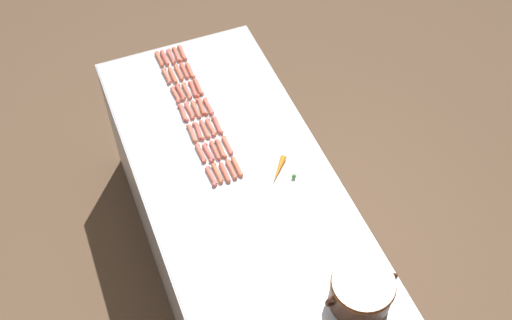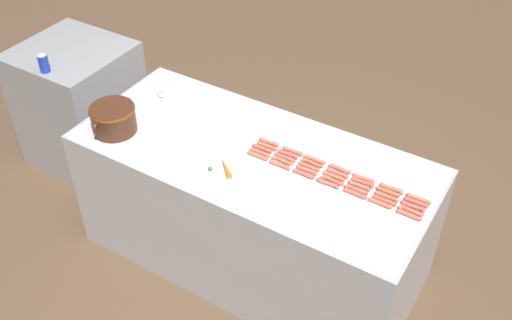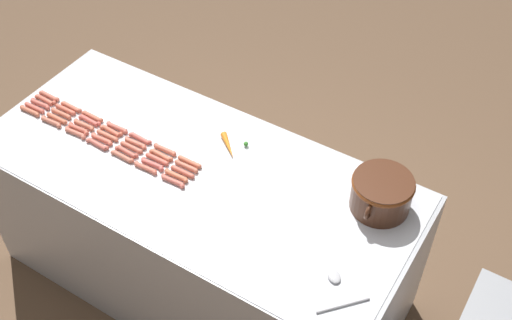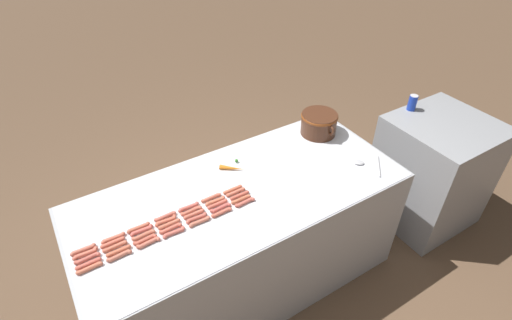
{
  "view_description": "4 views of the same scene",
  "coord_description": "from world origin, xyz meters",
  "px_view_note": "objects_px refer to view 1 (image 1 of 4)",
  "views": [
    {
      "loc": [
        0.6,
        1.76,
        3.36
      ],
      "look_at": [
        -0.11,
        -0.02,
        0.94
      ],
      "focal_mm": 44.16,
      "sensor_mm": 36.0,
      "label": 1
    },
    {
      "loc": [
        -2.24,
        -1.4,
        3.03
      ],
      "look_at": [
        -0.13,
        -0.1,
        0.96
      ],
      "focal_mm": 41.74,
      "sensor_mm": 36.0,
      "label": 2
    },
    {
      "loc": [
        1.59,
        1.32,
        3.06
      ],
      "look_at": [
        -0.14,
        0.25,
        0.97
      ],
      "focal_mm": 45.25,
      "sensor_mm": 36.0,
      "label": 3
    },
    {
      "loc": [
        1.58,
        -0.86,
        2.53
      ],
      "look_at": [
        -0.12,
        0.19,
        0.97
      ],
      "focal_mm": 27.28,
      "sensor_mm": 36.0,
      "label": 4
    }
  ],
  "objects_px": {
    "hot_dog_19": "(215,150)",
    "hot_dog_33": "(201,153)",
    "hot_dog_3": "(208,106)",
    "hot_dog_26": "(208,153)",
    "hot_dog_34": "(211,176)",
    "hot_dog_24": "(190,110)",
    "hot_dog_25": "(198,131)",
    "hot_dog_22": "(173,75)",
    "hot_dog_5": "(227,145)",
    "hot_dog_9": "(193,89)",
    "hot_dog_4": "(217,125)",
    "hot_dog_23": "(181,92)",
    "hot_dog_0": "(182,53)",
    "hot_dog_2": "(198,87)",
    "hot_dog_13": "(231,169)",
    "hot_dog_27": "(217,173)",
    "hot_dog_8": "(184,71)",
    "hot_dog_17": "(196,109)",
    "hot_dog_11": "(211,127)",
    "hot_dog_31": "(183,113)",
    "hot_dog_20": "(225,172)",
    "hot_dog_15": "(179,73)",
    "hot_dog_29": "(167,76)",
    "hot_dog_1": "(190,70)",
    "hot_dog_6": "(237,167)",
    "hot_dog_18": "(205,129)",
    "hot_dog_12": "(221,149)",
    "hot_dog_10": "(202,107)",
    "carrot": "(279,170)",
    "hot_dog_30": "(176,95)",
    "hot_dog_7": "(177,55)",
    "hot_dog_32": "(192,134)",
    "hot_dog_21": "(165,58)",
    "bean_pot": "(362,290)",
    "hot_dog_16": "(187,91)"
  },
  "relations": [
    {
      "from": "hot_dog_4",
      "to": "hot_dog_23",
      "type": "height_order",
      "value": "same"
    },
    {
      "from": "hot_dog_18",
      "to": "hot_dog_33",
      "type": "height_order",
      "value": "same"
    },
    {
      "from": "hot_dog_13",
      "to": "hot_dog_27",
      "type": "xyz_separation_m",
      "value": [
        0.07,
        -0.0,
        0.0
      ]
    },
    {
      "from": "hot_dog_2",
      "to": "carrot",
      "type": "bearing_deg",
      "value": 104.72
    },
    {
      "from": "hot_dog_13",
      "to": "bean_pot",
      "type": "bearing_deg",
      "value": 106.89
    },
    {
      "from": "hot_dog_18",
      "to": "hot_dog_31",
      "type": "bearing_deg",
      "value": -65.45
    },
    {
      "from": "hot_dog_6",
      "to": "hot_dog_26",
      "type": "relative_size",
      "value": 1.0
    },
    {
      "from": "hot_dog_24",
      "to": "hot_dog_25",
      "type": "bearing_deg",
      "value": 88.68
    },
    {
      "from": "hot_dog_7",
      "to": "hot_dog_23",
      "type": "xyz_separation_m",
      "value": [
        0.07,
        0.3,
        0.0
      ]
    },
    {
      "from": "hot_dog_11",
      "to": "hot_dog_25",
      "type": "height_order",
      "value": "same"
    },
    {
      "from": "hot_dog_25",
      "to": "hot_dog_27",
      "type": "distance_m",
      "value": 0.29
    },
    {
      "from": "hot_dog_3",
      "to": "hot_dog_26",
      "type": "relative_size",
      "value": 1.0
    },
    {
      "from": "hot_dog_19",
      "to": "hot_dog_33",
      "type": "xyz_separation_m",
      "value": [
        0.07,
        -0.01,
        0.0
      ]
    },
    {
      "from": "hot_dog_3",
      "to": "hot_dog_22",
      "type": "relative_size",
      "value": 1.0
    },
    {
      "from": "hot_dog_2",
      "to": "hot_dog_3",
      "type": "relative_size",
      "value": 1.0
    },
    {
      "from": "hot_dog_5",
      "to": "hot_dog_33",
      "type": "bearing_deg",
      "value": -1.18
    },
    {
      "from": "hot_dog_8",
      "to": "hot_dog_22",
      "type": "distance_m",
      "value": 0.07
    },
    {
      "from": "hot_dog_3",
      "to": "hot_dog_5",
      "type": "xyz_separation_m",
      "value": [
        -0.0,
        0.29,
        0.0
      ]
    },
    {
      "from": "hot_dog_0",
      "to": "hot_dog_30",
      "type": "height_order",
      "value": "same"
    },
    {
      "from": "hot_dog_10",
      "to": "hot_dog_12",
      "type": "xyz_separation_m",
      "value": [
        0.0,
        0.31,
        0.0
      ]
    },
    {
      "from": "hot_dog_24",
      "to": "hot_dog_16",
      "type": "bearing_deg",
      "value": -102.32
    },
    {
      "from": "hot_dog_22",
      "to": "hot_dog_29",
      "type": "xyz_separation_m",
      "value": [
        0.03,
        -0.01,
        0.0
      ]
    },
    {
      "from": "hot_dog_6",
      "to": "hot_dog_20",
      "type": "xyz_separation_m",
      "value": [
        0.07,
        0.01,
        0.0
      ]
    },
    {
      "from": "hot_dog_9",
      "to": "hot_dog_6",
      "type": "bearing_deg",
      "value": 92.92
    },
    {
      "from": "hot_dog_23",
      "to": "hot_dog_31",
      "type": "bearing_deg",
      "value": 77.35
    },
    {
      "from": "hot_dog_5",
      "to": "hot_dog_25",
      "type": "relative_size",
      "value": 1.0
    },
    {
      "from": "hot_dog_10",
      "to": "hot_dog_26",
      "type": "xyz_separation_m",
      "value": [
        0.07,
        0.31,
        0.0
      ]
    },
    {
      "from": "hot_dog_11",
      "to": "hot_dog_20",
      "type": "height_order",
      "value": "same"
    },
    {
      "from": "hot_dog_10",
      "to": "hot_dog_26",
      "type": "bearing_deg",
      "value": 77.17
    },
    {
      "from": "hot_dog_2",
      "to": "hot_dog_15",
      "type": "distance_m",
      "value": 0.16
    },
    {
      "from": "hot_dog_21",
      "to": "hot_dog_34",
      "type": "bearing_deg",
      "value": 87.79
    },
    {
      "from": "hot_dog_8",
      "to": "hot_dog_26",
      "type": "bearing_deg",
      "value": 83.36
    },
    {
      "from": "hot_dog_12",
      "to": "hot_dog_22",
      "type": "xyz_separation_m",
      "value": [
        0.07,
        -0.6,
        0.0
      ]
    },
    {
      "from": "hot_dog_5",
      "to": "hot_dog_20",
      "type": "bearing_deg",
      "value": 65.27
    },
    {
      "from": "hot_dog_29",
      "to": "hot_dog_2",
      "type": "bearing_deg",
      "value": 132.84
    },
    {
      "from": "hot_dog_6",
      "to": "hot_dog_12",
      "type": "xyz_separation_m",
      "value": [
        0.04,
        -0.14,
        0.0
      ]
    },
    {
      "from": "hot_dog_3",
      "to": "hot_dog_10",
      "type": "height_order",
      "value": "same"
    },
    {
      "from": "hot_dog_34",
      "to": "hot_dog_24",
      "type": "bearing_deg",
      "value": -94.85
    },
    {
      "from": "hot_dog_17",
      "to": "hot_dog_11",
      "type": "bearing_deg",
      "value": 101.83
    },
    {
      "from": "hot_dog_20",
      "to": "hot_dog_30",
      "type": "xyz_separation_m",
      "value": [
        0.06,
        -0.6,
        0.0
      ]
    },
    {
      "from": "hot_dog_32",
      "to": "hot_dog_33",
      "type": "height_order",
      "value": "same"
    },
    {
      "from": "hot_dog_5",
      "to": "hot_dog_9",
      "type": "xyz_separation_m",
      "value": [
        0.03,
        -0.44,
        0.0
      ]
    },
    {
      "from": "hot_dog_6",
      "to": "hot_dog_13",
      "type": "bearing_deg",
      "value": 7.46
    },
    {
      "from": "hot_dog_24",
      "to": "hot_dog_32",
      "type": "height_order",
      "value": "same"
    },
    {
      "from": "hot_dog_0",
      "to": "hot_dog_2",
      "type": "height_order",
      "value": "same"
    },
    {
      "from": "hot_dog_2",
      "to": "hot_dog_8",
      "type": "distance_m",
      "value": 0.15
    },
    {
      "from": "hot_dog_9",
      "to": "hot_dog_8",
      "type": "bearing_deg",
      "value": -89.6
    },
    {
      "from": "hot_dog_3",
      "to": "hot_dog_15",
      "type": "relative_size",
      "value": 1.0
    },
    {
      "from": "hot_dog_25",
      "to": "hot_dog_22",
      "type": "bearing_deg",
      "value": -89.96
    },
    {
      "from": "hot_dog_1",
      "to": "hot_dog_24",
      "type": "height_order",
      "value": "same"
    }
  ]
}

